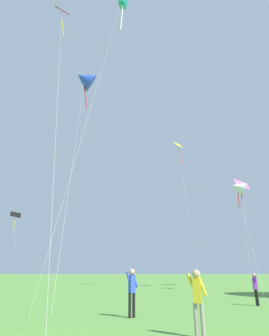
{
  "coord_description": "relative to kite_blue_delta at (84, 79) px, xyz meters",
  "views": [
    {
      "loc": [
        2.5,
        -5.29,
        1.66
      ],
      "look_at": [
        0.76,
        21.5,
        11.5
      ],
      "focal_mm": 30.22,
      "sensor_mm": 36.0,
      "label": 1
    }
  ],
  "objects": [
    {
      "name": "kite_blue_delta",
      "position": [
        0.0,
        0.0,
        0.0
      ],
      "size": [
        3.43,
        10.92,
        20.07
      ],
      "color": "blue",
      "rests_on": "ground_plane"
    },
    {
      "name": "kite_yellow_diamond",
      "position": [
        9.69,
        10.21,
        -3.46
      ],
      "size": [
        1.26,
        5.75,
        17.04
      ],
      "color": "yellow",
      "rests_on": "ground_plane"
    },
    {
      "name": "kite_pink_low",
      "position": [
        17.21,
        12.08,
        -7.72
      ],
      "size": [
        3.01,
        6.1,
        12.62
      ],
      "color": "pink",
      "rests_on": "ground_plane"
    },
    {
      "name": "kite_black_large",
      "position": [
        -15.16,
        20.61,
        -9.51
      ],
      "size": [
        4.67,
        5.64,
        10.59
      ],
      "color": "black",
      "rests_on": "ground_plane"
    },
    {
      "name": "kite_white_distant",
      "position": [
        14.57,
        5.13,
        -9.52
      ],
      "size": [
        2.85,
        9.83,
        10.24
      ],
      "color": "white",
      "rests_on": "ground_plane"
    },
    {
      "name": "kite_red_high",
      "position": [
        0.44,
        -8.06,
        -1.59
      ],
      "size": [
        3.66,
        6.5,
        19.2
      ],
      "color": "red",
      "rests_on": "ground_plane"
    },
    {
      "name": "person_near_tree",
      "position": [
        7.43,
        -13.4,
        -17.89
      ],
      "size": [
        0.55,
        0.25,
        1.71
      ],
      "color": "gray",
      "rests_on": "ground_plane"
    },
    {
      "name": "person_child_small",
      "position": [
        11.53,
        -5.63,
        -17.98
      ],
      "size": [
        0.21,
        0.51,
        1.57
      ],
      "color": "black",
      "rests_on": "ground_plane"
    },
    {
      "name": "person_foreground_watcher",
      "position": [
        5.35,
        -10.06,
        -17.86
      ],
      "size": [
        0.5,
        0.41,
        1.76
      ],
      "color": "black",
      "rests_on": "ground_plane"
    }
  ]
}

